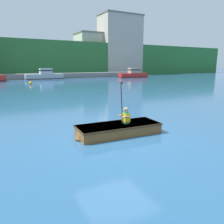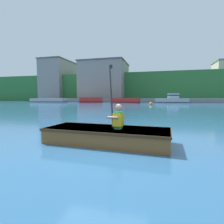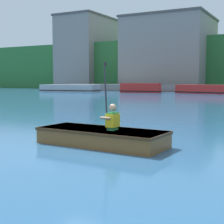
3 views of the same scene
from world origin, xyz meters
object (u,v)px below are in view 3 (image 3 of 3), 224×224
(rowboat_foreground, at_px, (100,136))
(person_paddler, at_px, (112,118))
(moored_boat_dock_east_inner, at_px, (70,88))
(moored_boat_dock_west_inner, at_px, (203,89))
(moored_boat_dock_center_far, at_px, (141,88))

(rowboat_foreground, bearing_deg, person_paddler, -3.28)
(moored_boat_dock_east_inner, distance_m, rowboat_foreground, 36.79)
(moored_boat_dock_east_inner, xyz_separation_m, person_paddler, (22.24, -29.57, 0.24))
(moored_boat_dock_west_inner, bearing_deg, rowboat_foreground, -80.57)
(moored_boat_dock_center_far, bearing_deg, person_paddler, -67.40)
(moored_boat_dock_west_inner, relative_size, rowboat_foreground, 1.93)
(moored_boat_dock_east_inner, xyz_separation_m, rowboat_foreground, (21.91, -29.56, -0.20))
(moored_boat_dock_west_inner, height_order, moored_boat_dock_center_far, moored_boat_dock_center_far)
(moored_boat_dock_west_inner, distance_m, moored_boat_dock_center_far, 7.13)
(moored_boat_dock_east_inner, bearing_deg, moored_boat_dock_center_far, 3.13)
(moored_boat_dock_west_inner, distance_m, moored_boat_dock_east_inner, 16.85)
(moored_boat_dock_center_far, bearing_deg, moored_boat_dock_east_inner, -176.87)
(moored_boat_dock_west_inner, relative_size, moored_boat_dock_center_far, 1.28)
(moored_boat_dock_east_inner, distance_m, person_paddler, 37.00)
(moored_boat_dock_west_inner, relative_size, person_paddler, 4.03)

